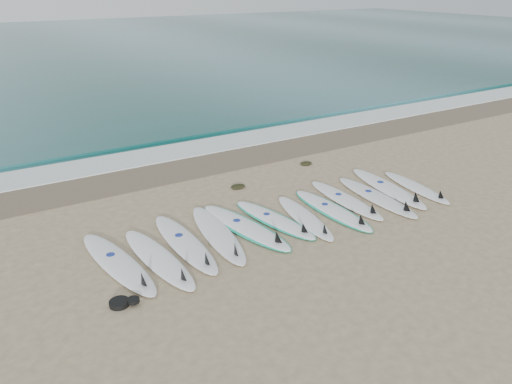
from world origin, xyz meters
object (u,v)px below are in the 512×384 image
leash_coil (122,302)px  surfboard_0 (119,264)px  surfboard_11 (417,188)px  surfboard_6 (306,218)px

leash_coil → surfboard_0: bearing=75.5°
surfboard_0 → leash_coil: surfboard_0 is taller
surfboard_11 → leash_coil: bearing=-166.7°
surfboard_6 → leash_coil: size_ratio=5.26×
surfboard_11 → leash_coil: size_ratio=5.07×
surfboard_6 → surfboard_11: bearing=7.8°
surfboard_11 → surfboard_6: bearing=-174.1°
surfboard_0 → leash_coil: bearing=-112.7°
surfboard_6 → surfboard_11: 3.35m
surfboard_0 → surfboard_11: surfboard_0 is taller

